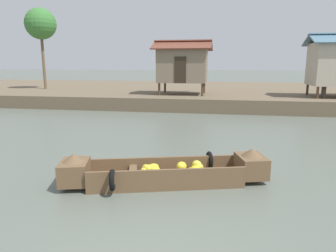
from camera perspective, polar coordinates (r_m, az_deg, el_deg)
ground_plane at (r=13.05m, az=5.09°, el=-2.11°), size 300.00×300.00×0.00m
riverbank_strip at (r=29.13m, az=7.93°, el=6.27°), size 160.00×20.00×0.89m
banana_boat at (r=8.02m, az=-0.45°, el=-8.55°), size 5.36×2.45×0.87m
stilt_house_left at (r=22.42m, az=2.79°, el=11.46°), size 4.14×3.14×3.86m
palm_tree_near at (r=29.73m, az=-22.81°, el=17.18°), size 2.64×2.64×6.91m
vendor_person at (r=22.03m, az=27.30°, el=7.02°), size 0.44×0.44×1.66m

